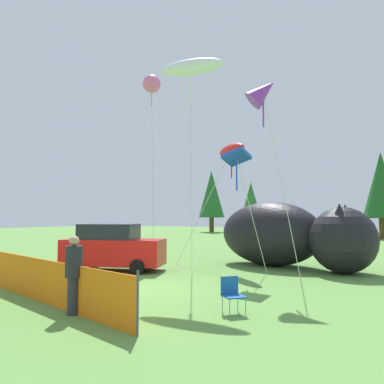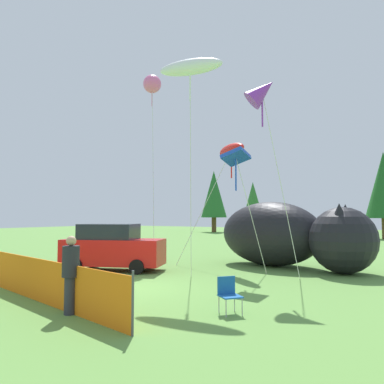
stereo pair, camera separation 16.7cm
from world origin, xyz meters
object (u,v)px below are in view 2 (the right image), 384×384
Objects in this scene: parked_car at (113,248)px; folding_chair at (229,292)px; kite_white_ghost at (190,68)px; kite_pink_octopus at (152,84)px; inflatable_cat at (287,237)px; kite_red_lizard at (231,151)px; kite_purple_delta at (262,92)px; kite_blue_box at (236,159)px; spectator_in_white_shirt at (71,271)px.

parked_car is 5.32× the size of folding_chair.
kite_white_ghost is 0.81× the size of kite_pink_octopus.
inflatable_cat is 1.32× the size of kite_red_lizard.
kite_white_ghost is (-2.48, -0.98, 1.10)m from kite_purple_delta.
folding_chair is at bearing -48.82° from parked_car.
folding_chair is 0.11× the size of kite_purple_delta.
inflatable_cat is 1.55× the size of kite_blue_box.
inflatable_cat is at bearing 79.00° from kite_blue_box.
kite_red_lizard is at bearing 132.17° from kite_purple_delta.
kite_white_ghost is at bearing 172.49° from folding_chair.
kite_purple_delta is at bearing 69.87° from spectator_in_white_shirt.
kite_pink_octopus is at bearing 118.76° from spectator_in_white_shirt.
kite_purple_delta is at bearing -15.80° from parked_car.
kite_pink_octopus is 2.11× the size of kite_blue_box.
kite_white_ghost is at bearing -97.01° from inflatable_cat.
kite_pink_octopus reaches higher than spectator_in_white_shirt.
kite_red_lizard is at bearing -9.92° from kite_pink_octopus.
spectator_in_white_shirt is at bearing -110.13° from kite_purple_delta.
kite_pink_octopus is 1.80× the size of kite_red_lizard.
kite_blue_box is at bearing -11.02° from parked_car.
inflatable_cat is 1.02× the size of kite_purple_delta.
parked_car is 6.93m from kite_red_lizard.
inflatable_cat is at bearing 1.78° from kite_pink_octopus.
kite_pink_octopus is 7.09m from kite_red_lizard.
kite_red_lizard is (5.42, -0.95, -4.47)m from kite_pink_octopus.
kite_pink_octopus reaches higher than kite_purple_delta.
folding_chair is 9.52m from kite_red_lizard.
kite_pink_octopus is (-7.65, -0.24, 8.46)m from inflatable_cat.
inflatable_cat reaches higher than parked_car.
inflatable_cat is 0.91× the size of kite_white_ghost.
kite_white_ghost is at bearing -134.34° from kite_blue_box.
kite_red_lizard is at bearing 93.05° from kite_white_ghost.
kite_purple_delta reaches higher than spectator_in_white_shirt.
kite_red_lizard is at bearing -137.55° from inflatable_cat.
kite_blue_box is (5.36, 1.05, 3.55)m from parked_car.
spectator_in_white_shirt is 0.25× the size of kite_purple_delta.
kite_purple_delta is at bearing -25.80° from kite_pink_octopus.
kite_blue_box is at bearing -60.78° from kite_red_lizard.
kite_white_ghost is (-3.26, 3.45, 7.43)m from folding_chair.
folding_chair is at bearing -46.60° from kite_white_ghost.
kite_white_ghost reaches higher than folding_chair.
kite_purple_delta is at bearing -15.01° from kite_blue_box.
folding_chair is 7.76m from kite_purple_delta.
inflatable_cat is 4.12× the size of spectator_in_white_shirt.
kite_purple_delta is 2.89m from kite_white_ghost.
inflatable_cat is at bearing 68.56° from kite_white_ghost.
kite_blue_box is at bearing 164.99° from kite_purple_delta.
spectator_in_white_shirt is 0.18× the size of kite_pink_octopus.
kite_purple_delta is (-0.78, 4.43, 6.33)m from folding_chair.
inflatable_cat is (6.11, 4.88, 0.41)m from parked_car.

